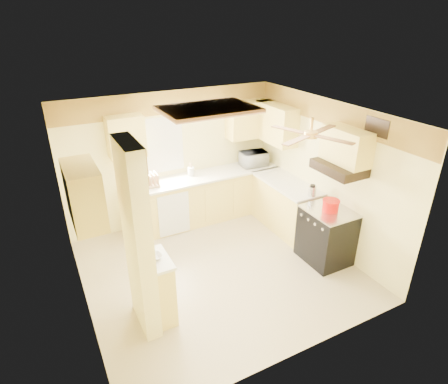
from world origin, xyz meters
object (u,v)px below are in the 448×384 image
kettle (312,191)px  stove (326,235)px  microwave (254,159)px  dutch_oven (331,205)px  bowl (154,257)px

kettle → stove: bearing=-96.6°
kettle → microwave: bearing=94.8°
stove → dutch_oven: bearing=-12.3°
stove → dutch_oven: 0.55m
stove → bowl: bearing=179.7°
stove → kettle: kettle is taller
bowl → stove: bearing=-0.3°
bowl → kettle: kettle is taller
microwave → stove: bearing=97.9°
stove → dutch_oven: (0.01, -0.00, 0.55)m
microwave → dutch_oven: bearing=98.1°
dutch_oven → bowl: bearing=179.7°
dutch_oven → stove: bearing=167.7°
bowl → dutch_oven: 2.85m
stove → kettle: size_ratio=4.59×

